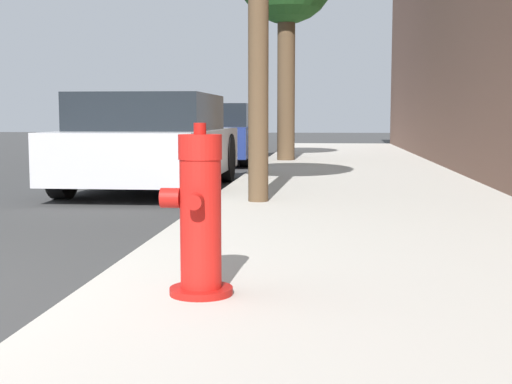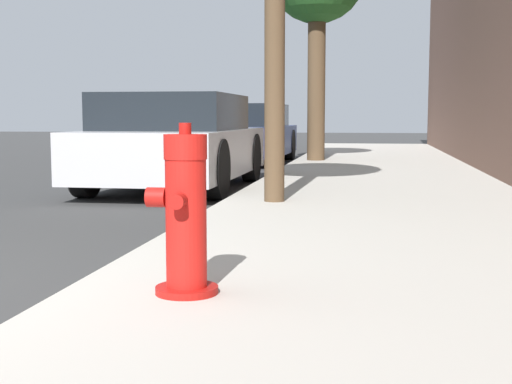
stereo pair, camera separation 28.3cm
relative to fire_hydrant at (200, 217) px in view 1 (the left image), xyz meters
The scene contains 4 objects.
sidewalk_slab 1.11m from the fire_hydrant, 14.87° to the right, with size 3.23×40.00×0.11m.
fire_hydrant is the anchor object (origin of this frame).
parked_car_near 6.21m from the fire_hydrant, 106.01° to the left, with size 1.82×3.91×1.27m.
parked_car_mid 11.60m from the fire_hydrant, 98.82° to the left, with size 1.86×3.88×1.23m.
Camera 1 is at (3.00, -3.09, 0.98)m, focal length 50.00 mm.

